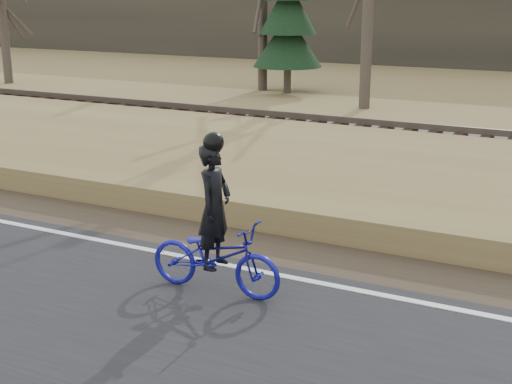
% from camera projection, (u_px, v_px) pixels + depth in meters
% --- Properties ---
extents(ground, '(120.00, 120.00, 0.00)m').
position_uv_depth(ground, '(130.00, 256.00, 10.56)').
color(ground, olive).
rests_on(ground, ground).
extents(road, '(120.00, 6.00, 0.06)m').
position_uv_depth(road, '(2.00, 322.00, 8.41)').
color(road, black).
rests_on(road, ground).
extents(edge_line, '(120.00, 0.12, 0.01)m').
position_uv_depth(edge_line, '(138.00, 248.00, 10.71)').
color(edge_line, silver).
rests_on(edge_line, road).
extents(shoulder, '(120.00, 1.60, 0.04)m').
position_uv_depth(shoulder, '(174.00, 231.00, 11.58)').
color(shoulder, '#473A2B').
rests_on(shoulder, ground).
extents(embankment, '(120.00, 5.00, 0.44)m').
position_uv_depth(embankment, '(258.00, 177.00, 14.10)').
color(embankment, olive).
rests_on(embankment, ground).
extents(ballast, '(120.00, 3.00, 0.45)m').
position_uv_depth(ballast, '(328.00, 142.00, 17.35)').
color(ballast, slate).
rests_on(ballast, ground).
extents(railroad, '(120.00, 2.40, 0.29)m').
position_uv_depth(railroad, '(328.00, 129.00, 17.27)').
color(railroad, black).
rests_on(railroad, ballast).
extents(treeline_backdrop, '(120.00, 4.00, 6.00)m').
position_uv_depth(treeline_backdrop, '(491.00, 6.00, 35.45)').
color(treeline_backdrop, '#383328').
rests_on(treeline_backdrop, ground).
extents(cyclist, '(1.83, 0.70, 2.09)m').
position_uv_depth(cyclist, '(215.00, 243.00, 9.01)').
color(cyclist, '#15148E').
rests_on(cyclist, road).
extents(conifer, '(2.60, 2.60, 6.52)m').
position_uv_depth(conifer, '(288.00, 9.00, 26.25)').
color(conifer, '#4D4338').
rests_on(conifer, ground).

